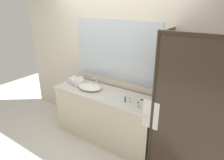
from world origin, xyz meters
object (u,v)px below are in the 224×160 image
(sink_basin, at_px, (90,87))
(soap_dish, at_px, (142,99))
(amenity_bottle_shampoo, at_px, (130,100))
(rolled_towel_near_edge, at_px, (72,79))
(rolled_towel_middle, at_px, (77,80))
(rolled_towel_far_edge, at_px, (79,83))
(amenity_bottle_conditioner, at_px, (138,105))
(amenity_bottle_body_wash, at_px, (125,99))
(faucet, at_px, (96,83))

(sink_basin, relative_size, soap_dish, 4.39)
(amenity_bottle_shampoo, relative_size, rolled_towel_near_edge, 0.42)
(rolled_towel_middle, height_order, rolled_towel_far_edge, rolled_towel_middle)
(soap_dish, relative_size, rolled_towel_middle, 0.43)
(sink_basin, bearing_deg, rolled_towel_far_edge, 178.57)
(amenity_bottle_conditioner, height_order, rolled_towel_near_edge, rolled_towel_near_edge)
(rolled_towel_near_edge, distance_m, rolled_towel_middle, 0.11)
(soap_dish, height_order, rolled_towel_far_edge, rolled_towel_far_edge)
(amenity_bottle_conditioner, bearing_deg, rolled_towel_far_edge, 173.74)
(amenity_bottle_conditioner, bearing_deg, amenity_bottle_body_wash, 167.52)
(faucet, relative_size, rolled_towel_middle, 0.74)
(soap_dish, relative_size, rolled_towel_far_edge, 0.50)
(soap_dish, distance_m, rolled_towel_near_edge, 1.40)
(amenity_bottle_shampoo, height_order, rolled_towel_middle, rolled_towel_middle)
(rolled_towel_near_edge, bearing_deg, faucet, 14.03)
(sink_basin, xyz_separation_m, rolled_towel_middle, (-0.36, 0.06, 0.02))
(sink_basin, height_order, rolled_towel_middle, rolled_towel_middle)
(faucet, distance_m, amenity_bottle_body_wash, 0.78)
(rolled_towel_near_edge, bearing_deg, amenity_bottle_shampoo, -4.92)
(rolled_towel_far_edge, bearing_deg, soap_dish, 5.80)
(amenity_bottle_body_wash, height_order, rolled_towel_near_edge, rolled_towel_near_edge)
(rolled_towel_middle, bearing_deg, soap_dish, 2.87)
(amenity_bottle_body_wash, bearing_deg, amenity_bottle_conditioner, -12.48)
(rolled_towel_near_edge, xyz_separation_m, rolled_towel_middle, (0.11, 0.01, 0.00))
(amenity_bottle_shampoo, xyz_separation_m, rolled_towel_middle, (-1.16, 0.12, 0.02))
(rolled_towel_near_edge, bearing_deg, amenity_bottle_body_wash, -6.16)
(amenity_bottle_body_wash, bearing_deg, rolled_towel_near_edge, 173.84)
(amenity_bottle_conditioner, xyz_separation_m, rolled_towel_near_edge, (-1.45, 0.18, 0.01))
(amenity_bottle_body_wash, relative_size, rolled_towel_near_edge, 0.48)
(soap_dish, height_order, amenity_bottle_conditioner, amenity_bottle_conditioner)
(amenity_bottle_body_wash, relative_size, rolled_towel_middle, 0.38)
(amenity_bottle_shampoo, height_order, rolled_towel_far_edge, rolled_towel_far_edge)
(faucet, distance_m, rolled_towel_far_edge, 0.30)
(amenity_bottle_conditioner, height_order, rolled_towel_middle, rolled_towel_middle)
(amenity_bottle_body_wash, height_order, rolled_towel_far_edge, rolled_towel_far_edge)
(amenity_bottle_shampoo, xyz_separation_m, rolled_towel_near_edge, (-1.27, 0.11, 0.02))
(sink_basin, distance_m, rolled_towel_middle, 0.37)
(sink_basin, xyz_separation_m, amenity_bottle_conditioner, (0.98, -0.13, 0.01))
(sink_basin, xyz_separation_m, amenity_bottle_shampoo, (0.80, -0.05, -0.00))
(sink_basin, xyz_separation_m, soap_dish, (0.92, 0.13, -0.02))
(faucet, xyz_separation_m, rolled_towel_near_edge, (-0.47, -0.12, -0.00))
(amenity_bottle_shampoo, bearing_deg, rolled_towel_middle, 174.33)
(soap_dish, relative_size, amenity_bottle_body_wash, 1.15)
(amenity_bottle_shampoo, xyz_separation_m, rolled_towel_far_edge, (-1.05, 0.06, 0.02))
(amenity_bottle_body_wash, bearing_deg, sink_basin, 174.17)
(faucet, relative_size, rolled_towel_far_edge, 0.85)
(faucet, relative_size, soap_dish, 1.70)
(sink_basin, bearing_deg, rolled_towel_near_edge, 173.31)
(rolled_towel_far_edge, bearing_deg, rolled_towel_middle, 153.44)
(faucet, distance_m, rolled_towel_middle, 0.38)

